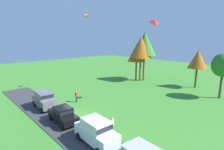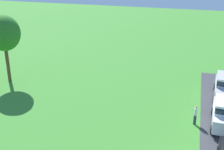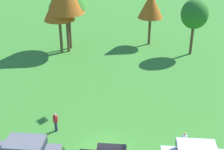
# 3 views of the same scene
# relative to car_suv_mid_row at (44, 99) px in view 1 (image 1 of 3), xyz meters

# --- Properties ---
(ground_plane) EXTENTS (120.00, 120.00, 0.00)m
(ground_plane) POSITION_rel_car_suv_mid_row_xyz_m (5.32, 1.77, -1.30)
(ground_plane) COLOR #3D842D
(pavement_strip) EXTENTS (36.00, 4.40, 0.06)m
(pavement_strip) POSITION_rel_car_suv_mid_row_xyz_m (5.32, -0.41, -1.27)
(pavement_strip) COLOR #38383D
(pavement_strip) RESTS_ON ground
(car_suv_mid_row) EXTENTS (4.68, 2.22, 2.28)m
(car_suv_mid_row) POSITION_rel_car_suv_mid_row_xyz_m (0.00, 0.00, 0.00)
(car_suv_mid_row) COLOR slate
(car_suv_mid_row) RESTS_ON ground
(car_sedan_near_entrance) EXTENTS (4.47, 2.11, 1.84)m
(car_sedan_near_entrance) POSITION_rel_car_suv_mid_row_xyz_m (5.82, -0.26, -0.25)
(car_sedan_near_entrance) COLOR black
(car_sedan_near_entrance) RESTS_ON ground
(car_suv_far_end) EXTENTS (4.68, 2.21, 2.28)m
(car_suv_far_end) POSITION_rel_car_suv_mid_row_xyz_m (11.59, -0.04, 0.00)
(car_suv_far_end) COLOR white
(car_suv_far_end) RESTS_ON ground
(person_on_lawn) EXTENTS (0.36, 0.24, 1.71)m
(person_on_lawn) POSITION_rel_car_suv_mid_row_xyz_m (1.08, 4.43, -0.42)
(person_on_lawn) COLOR #2D334C
(person_on_lawn) RESTS_ON ground
(person_beside_suv) EXTENTS (0.36, 0.24, 1.71)m
(person_beside_suv) POSITION_rel_car_suv_mid_row_xyz_m (11.23, 2.27, -0.42)
(person_beside_suv) COLOR #2D334C
(person_beside_suv) RESTS_ON ground
(tree_lone_near) EXTENTS (3.98, 3.98, 8.41)m
(tree_lone_near) POSITION_rel_car_suv_mid_row_xyz_m (-1.85, 22.15, 5.08)
(tree_lone_near) COLOR brown
(tree_lone_near) RESTS_ON ground
(tree_far_left) EXTENTS (4.73, 4.73, 9.99)m
(tree_far_left) POSITION_rel_car_suv_mid_row_xyz_m (-0.96, 22.49, 6.29)
(tree_far_left) COLOR brown
(tree_far_left) RESTS_ON ground
(tree_center_back) EXTENTS (5.19, 5.19, 10.95)m
(tree_center_back) POSITION_rel_car_suv_mid_row_xyz_m (-0.89, 23.71, 7.04)
(tree_center_back) COLOR brown
(tree_center_back) RESTS_ON ground
(tree_far_right) EXTENTS (3.48, 3.48, 7.34)m
(tree_far_right) POSITION_rel_car_suv_mid_row_xyz_m (10.06, 25.85, 4.26)
(tree_far_right) COLOR brown
(tree_far_right) RESTS_ON ground
(tree_left_of_center) EXTENTS (3.46, 3.46, 7.30)m
(tree_left_of_center) POSITION_rel_car_suv_mid_row_xyz_m (15.32, 22.26, 4.06)
(tree_left_of_center) COLOR brown
(tree_left_of_center) RESTS_ON ground
(kite_diamond_topmost) EXTENTS (1.32, 1.31, 0.81)m
(kite_diamond_topmost) POSITION_rel_car_suv_mid_row_xyz_m (11.25, 8.97, 10.01)
(kite_diamond_topmost) COLOR red
(kite_diamond_mid_center) EXTENTS (1.25, 1.30, 0.70)m
(kite_diamond_mid_center) POSITION_rel_car_suv_mid_row_xyz_m (-3.30, 9.48, 12.10)
(kite_diamond_mid_center) COLOR orange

